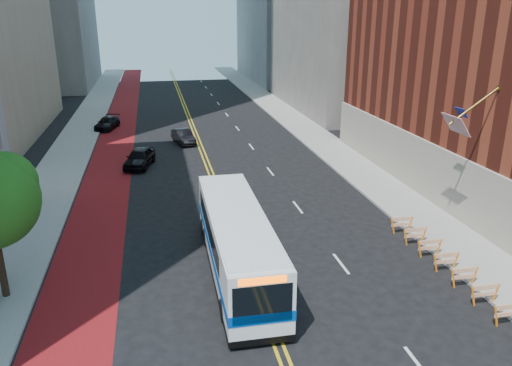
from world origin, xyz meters
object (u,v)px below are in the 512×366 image
object	(u,v)px
transit_bus	(237,241)
car_a	(140,158)
car_b	(183,136)
car_c	(107,123)

from	to	relation	value
transit_bus	car_a	world-z (taller)	transit_bus
car_a	transit_bus	bearing A→B (deg)	-60.12
transit_bus	car_b	xyz separation A→B (m)	(-0.89, 26.37, -1.05)
transit_bus	car_b	bearing A→B (deg)	92.50
transit_bus	car_a	size ratio (longest dim) A/B	2.64
transit_bus	car_b	world-z (taller)	transit_bus
car_a	car_c	world-z (taller)	car_a
car_a	car_c	size ratio (longest dim) A/B	1.02
car_b	car_c	xyz separation A→B (m)	(-7.80, 8.08, -0.03)
car_a	car_b	distance (m)	8.20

